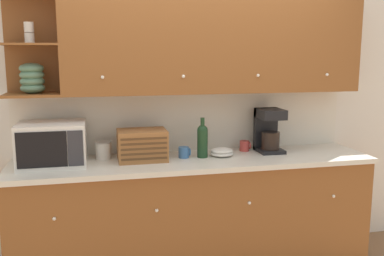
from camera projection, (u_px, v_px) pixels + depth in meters
name	position (u px, v px, depth m)	size (l,w,h in m)	color
ground_plane	(187.00, 251.00, 3.92)	(24.00, 24.00, 0.00)	#896647
wall_back	(186.00, 110.00, 3.72)	(5.27, 0.06, 2.60)	silver
counter_unit	(195.00, 214.00, 3.53)	(2.89, 0.65, 0.95)	brown
backsplash_panel	(187.00, 121.00, 3.70)	(2.87, 0.01, 0.52)	silver
upper_cabinets	(210.00, 44.00, 3.47)	(2.87, 0.35, 0.80)	brown
microwave	(52.00, 144.00, 3.23)	(0.49, 0.41, 0.33)	silver
storage_canister	(103.00, 150.00, 3.42)	(0.13, 0.13, 0.14)	silver
bread_box	(142.00, 145.00, 3.38)	(0.38, 0.28, 0.24)	#996033
mug_blue_second	(184.00, 152.00, 3.47)	(0.10, 0.09, 0.09)	#38669E
wine_bottle	(202.00, 139.00, 3.47)	(0.09, 0.09, 0.33)	#19381E
bowl_stack_on_counter	(222.00, 152.00, 3.52)	(0.19, 0.19, 0.07)	silver
mug	(245.00, 146.00, 3.71)	(0.09, 0.08, 0.09)	#B73D38
coffee_maker	(269.00, 130.00, 3.67)	(0.20, 0.25, 0.37)	black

